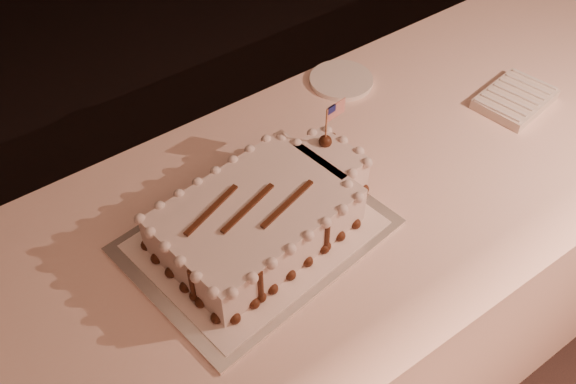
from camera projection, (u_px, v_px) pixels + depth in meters
banquet_table at (375, 263)px, 1.75m from camera, size 2.40×0.80×0.75m
cake_board at (257, 235)px, 1.32m from camera, size 0.55×0.44×0.01m
doily at (257, 234)px, 1.32m from camera, size 0.49×0.40×0.00m
sheet_cake at (266, 212)px, 1.30m from camera, size 0.49×0.32×0.19m
napkin_stack at (515, 99)px, 1.61m from camera, size 0.21×0.17×0.03m
side_plate at (341, 80)px, 1.68m from camera, size 0.17×0.17×0.01m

